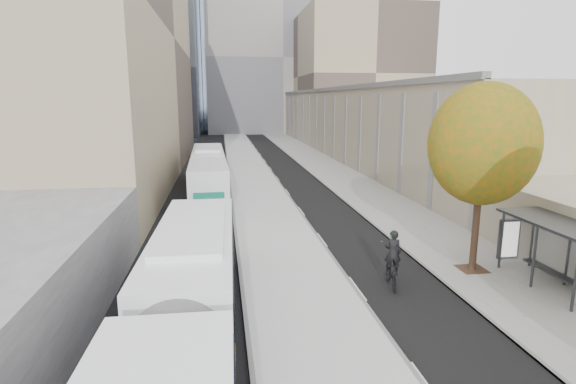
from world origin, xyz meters
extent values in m
cube|color=silver|center=(-3.88, 35.00, 0.07)|extent=(4.25, 150.00, 0.15)
cube|color=gray|center=(4.12, 35.00, 0.04)|extent=(4.75, 150.00, 0.08)
cube|color=tan|center=(15.50, 64.00, 4.00)|extent=(18.00, 92.00, 8.00)
cube|color=tan|center=(-22.50, 41.00, 12.50)|extent=(24.00, 46.00, 25.00)
cube|color=gray|center=(6.00, 96.00, 15.00)|extent=(30.00, 18.00, 30.00)
cube|color=#383A3F|center=(5.50, 11.00, 2.56)|extent=(1.90, 4.40, 0.10)
cylinder|color=#383A3F|center=(4.80, 9.00, 1.28)|extent=(0.10, 0.10, 2.40)
cube|color=silver|center=(6.22, 11.00, 1.33)|extent=(0.04, 4.00, 2.10)
cylinder|color=#322514|center=(3.60, 13.00, 1.70)|extent=(0.28, 0.28, 3.24)
sphere|color=#275E17|center=(3.60, 13.00, 5.26)|extent=(4.20, 4.20, 4.20)
cube|color=white|center=(-7.60, 7.09, 1.42)|extent=(2.85, 17.10, 2.84)
cube|color=black|center=(-7.60, 7.09, 1.94)|extent=(2.90, 16.42, 0.98)
cube|color=white|center=(-7.57, 31.41, 1.43)|extent=(2.94, 17.26, 2.87)
cube|color=black|center=(-7.57, 31.41, 1.96)|extent=(2.98, 16.58, 0.99)
cube|color=#10775D|center=(-7.57, 22.84, 1.10)|extent=(1.82, 0.11, 1.11)
imported|color=black|center=(-0.30, 12.00, 0.52)|extent=(0.72, 1.79, 1.05)
imported|color=black|center=(-0.30, 12.00, 1.35)|extent=(0.69, 0.50, 1.76)
sphere|color=#3C7833|center=(-0.30, 12.00, 2.01)|extent=(0.27, 0.27, 0.27)
imported|color=silver|center=(-7.45, 54.63, 0.74)|extent=(1.95, 4.40, 1.47)
camera|label=1|loc=(-6.54, -3.24, 7.00)|focal=28.00mm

